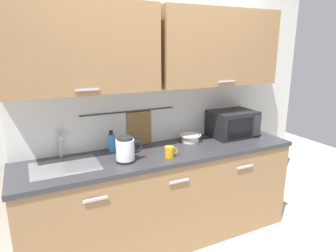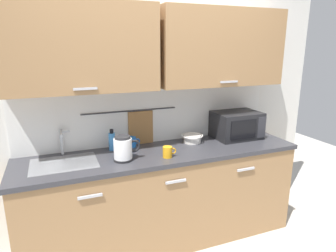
% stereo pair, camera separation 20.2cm
% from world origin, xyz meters
% --- Properties ---
extents(counter_unit, '(2.53, 0.64, 0.90)m').
position_xyz_m(counter_unit, '(-0.01, 0.30, 0.46)').
color(counter_unit, '#997047').
rests_on(counter_unit, ground).
extents(back_wall_assembly, '(3.70, 0.41, 2.50)m').
position_xyz_m(back_wall_assembly, '(-0.00, 0.53, 1.52)').
color(back_wall_assembly, silver).
rests_on(back_wall_assembly, ground).
extents(sink_faucet, '(0.09, 0.17, 0.22)m').
position_xyz_m(sink_faucet, '(-0.84, 0.53, 1.04)').
color(sink_faucet, '#B2B5BA').
rests_on(sink_faucet, counter_unit).
extents(microwave, '(0.46, 0.35, 0.27)m').
position_xyz_m(microwave, '(0.85, 0.41, 1.04)').
color(microwave, black).
rests_on(microwave, counter_unit).
extents(electric_kettle, '(0.23, 0.16, 0.21)m').
position_xyz_m(electric_kettle, '(-0.37, 0.21, 1.00)').
color(electric_kettle, black).
rests_on(electric_kettle, counter_unit).
extents(dish_soap_bottle, '(0.06, 0.06, 0.20)m').
position_xyz_m(dish_soap_bottle, '(-0.41, 0.49, 0.99)').
color(dish_soap_bottle, '#3F8CD8').
rests_on(dish_soap_bottle, counter_unit).
extents(mug_near_sink, '(0.12, 0.08, 0.09)m').
position_xyz_m(mug_near_sink, '(-0.22, 0.52, 0.95)').
color(mug_near_sink, blue).
rests_on(mug_near_sink, counter_unit).
extents(mixing_bowl, '(0.21, 0.21, 0.08)m').
position_xyz_m(mixing_bowl, '(0.36, 0.43, 0.94)').
color(mixing_bowl, silver).
rests_on(mixing_bowl, counter_unit).
extents(mug_by_kettle, '(0.12, 0.08, 0.09)m').
position_xyz_m(mug_by_kettle, '(-0.01, 0.14, 0.95)').
color(mug_by_kettle, orange).
rests_on(mug_by_kettle, counter_unit).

